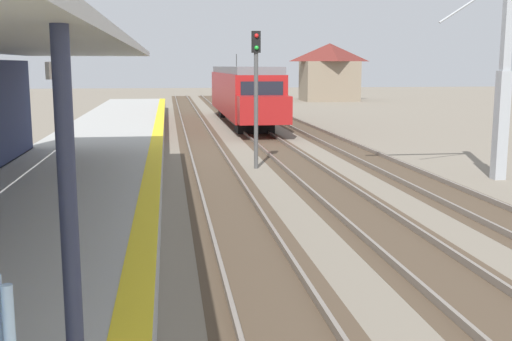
% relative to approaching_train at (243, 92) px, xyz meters
% --- Properties ---
extents(station_platform, '(5.00, 80.00, 0.91)m').
position_rel_approaching_train_xyz_m(station_platform, '(-7.80, -23.41, -1.73)').
color(station_platform, '#A8A8A3').
rests_on(station_platform, ground).
extents(track_pair_nearest_platform, '(2.34, 120.00, 0.16)m').
position_rel_approaching_train_xyz_m(track_pair_nearest_platform, '(-3.40, -19.41, -2.13)').
color(track_pair_nearest_platform, '#4C3D2D').
rests_on(track_pair_nearest_platform, ground).
extents(track_pair_middle, '(2.34, 120.00, 0.16)m').
position_rel_approaching_train_xyz_m(track_pair_middle, '(-0.00, -19.41, -2.13)').
color(track_pair_middle, '#4C3D2D').
rests_on(track_pair_middle, ground).
extents(track_pair_far_side, '(2.34, 120.00, 0.16)m').
position_rel_approaching_train_xyz_m(track_pair_far_side, '(3.40, -19.41, -2.13)').
color(track_pair_far_side, '#4C3D2D').
rests_on(track_pair_far_side, ground).
extents(approaching_train, '(2.93, 19.60, 4.76)m').
position_rel_approaching_train_xyz_m(approaching_train, '(0.00, 0.00, 0.00)').
color(approaching_train, maroon).
rests_on(approaching_train, ground).
extents(rail_signal_post, '(0.32, 0.34, 5.20)m').
position_rel_approaching_train_xyz_m(rail_signal_post, '(-1.74, -18.73, 1.02)').
color(rail_signal_post, '#4C4C4C').
rests_on(rail_signal_post, ground).
extents(catenary_pylon_far_side, '(5.00, 0.40, 7.50)m').
position_rel_approaching_train_xyz_m(catenary_pylon_far_side, '(6.01, -22.22, 1.43)').
color(catenary_pylon_far_side, '#9EA3A8').
rests_on(catenary_pylon_far_side, ground).
extents(distant_trackside_house, '(6.60, 5.28, 6.40)m').
position_rel_approaching_train_xyz_m(distant_trackside_house, '(13.03, 27.00, 1.16)').
color(distant_trackside_house, '#7F705B').
rests_on(distant_trackside_house, ground).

